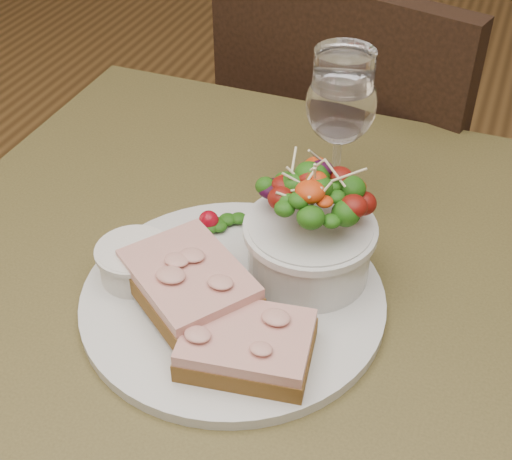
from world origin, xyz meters
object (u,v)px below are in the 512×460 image
at_px(sandwich_back, 189,282).
at_px(dinner_plate, 233,298).
at_px(sandwich_front, 247,345).
at_px(cafe_table, 262,367).
at_px(chair_far, 361,255).
at_px(salad_bowl, 310,226).
at_px(ramekin, 134,261).
at_px(wine_glass, 341,109).

bearing_deg(sandwich_back, dinner_plate, 70.20).
bearing_deg(sandwich_front, cafe_table, 92.63).
relative_size(cafe_table, chair_far, 0.89).
distance_m(dinner_plate, sandwich_front, 0.08).
distance_m(cafe_table, chair_far, 0.72).
bearing_deg(chair_far, cafe_table, 106.79).
height_order(chair_far, salad_bowl, chair_far).
bearing_deg(cafe_table, dinner_plate, -152.48).
height_order(chair_far, sandwich_front, chair_far).
bearing_deg(salad_bowl, cafe_table, -126.71).
xyz_separation_m(dinner_plate, sandwich_back, (-0.03, -0.02, 0.03)).
bearing_deg(salad_bowl, sandwich_back, -139.18).
height_order(sandwich_back, ramekin, sandwich_back).
bearing_deg(sandwich_back, wine_glass, 105.88).
bearing_deg(cafe_table, ramekin, -169.50).
distance_m(chair_far, salad_bowl, 0.79).
height_order(salad_bowl, wine_glass, wine_glass).
distance_m(chair_far, sandwich_front, 0.86).
bearing_deg(dinner_plate, sandwich_back, -145.77).
xyz_separation_m(sandwich_back, ramekin, (-0.07, 0.01, -0.01)).
xyz_separation_m(dinner_plate, sandwich_front, (0.04, -0.07, 0.02)).
xyz_separation_m(sandwich_back, salad_bowl, (0.09, 0.08, 0.03)).
bearing_deg(ramekin, chair_far, 80.38).
bearing_deg(sandwich_front, chair_far, 84.47).
bearing_deg(ramekin, salad_bowl, 22.74).
height_order(chair_far, ramekin, chair_far).
bearing_deg(salad_bowl, sandwich_front, -97.43).
bearing_deg(ramekin, sandwich_back, -11.80).
bearing_deg(sandwich_front, wine_glass, 81.03).
height_order(cafe_table, chair_far, chair_far).
distance_m(sandwich_back, ramekin, 0.07).
height_order(sandwich_back, wine_glass, wine_glass).
relative_size(ramekin, salad_bowl, 0.55).
bearing_deg(wine_glass, sandwich_back, -110.09).
bearing_deg(dinner_plate, wine_glass, 76.93).
bearing_deg(ramekin, dinner_plate, 5.61).
bearing_deg(sandwich_front, sandwich_back, 141.27).
xyz_separation_m(salad_bowl, wine_glass, (-0.01, 0.14, 0.05)).
bearing_deg(cafe_table, salad_bowl, 53.29).
bearing_deg(sandwich_front, ramekin, 149.32).
relative_size(dinner_plate, salad_bowl, 2.35).
bearing_deg(dinner_plate, salad_bowl, 44.23).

